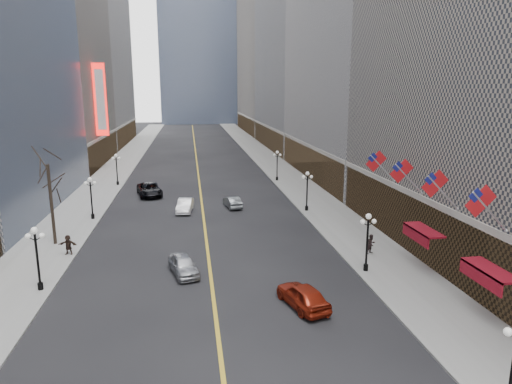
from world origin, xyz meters
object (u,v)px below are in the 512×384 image
object	(u,v)px
car_sb_mid	(303,295)
car_nb_far	(150,190)
streetlamp_east_2	(307,187)
streetlamp_west_2	(91,194)
streetlamp_west_1	(37,252)
car_sb_far	(232,202)
streetlamp_west_3	(117,166)
car_nb_near	(184,265)
car_nb_mid	(185,205)
streetlamp_east_3	(277,162)
streetlamp_east_1	(368,236)

from	to	relation	value
car_sb_mid	car_nb_far	bearing A→B (deg)	-85.93
streetlamp_east_2	streetlamp_west_2	size ratio (longest dim) A/B	1.00
streetlamp_west_1	car_sb_far	bearing A→B (deg)	53.92
car_nb_far	car_sb_far	xyz separation A→B (m)	(10.22, -7.64, -0.18)
streetlamp_west_1	streetlamp_west_3	xyz separation A→B (m)	(0.00, 36.00, 0.00)
streetlamp_west_1	car_nb_near	world-z (taller)	streetlamp_west_1
car_nb_far	car_sb_mid	distance (m)	35.74
streetlamp_west_1	car_nb_mid	world-z (taller)	streetlamp_west_1
car_nb_near	car_sb_mid	distance (m)	10.04
streetlamp_east_3	streetlamp_west_2	distance (m)	29.68
streetlamp_east_1	car_sb_far	distance (m)	22.73
car_nb_mid	car_sb_mid	bearing A→B (deg)	-65.87
streetlamp_west_3	car_nb_far	world-z (taller)	streetlamp_west_3
streetlamp_west_2	streetlamp_east_3	bearing A→B (deg)	37.33
streetlamp_east_1	car_nb_far	bearing A→B (deg)	122.75
streetlamp_west_2	car_sb_far	size ratio (longest dim) A/B	1.12
streetlamp_west_3	car_sb_far	world-z (taller)	streetlamp_west_3
streetlamp_east_3	car_nb_mid	size ratio (longest dim) A/B	1.00
streetlamp_west_1	car_sb_far	xyz separation A→B (m)	(15.35, 21.06, -2.24)
car_nb_mid	car_sb_mid	distance (m)	25.99
streetlamp_east_3	car_sb_mid	bearing A→B (deg)	-98.59
streetlamp_east_3	car_sb_far	xyz separation A→B (m)	(-8.25, -14.94, -2.24)
streetlamp_east_1	car_nb_far	distance (m)	34.19
streetlamp_east_3	car_nb_near	distance (m)	37.06
car_sb_mid	car_sb_far	distance (m)	26.00
streetlamp_east_3	car_sb_far	size ratio (longest dim) A/B	1.12
streetlamp_west_1	car_nb_near	distance (m)	10.18
streetlamp_east_1	streetlamp_east_2	world-z (taller)	same
streetlamp_east_2	car_nb_mid	xyz separation A→B (m)	(-13.80, 1.99, -2.16)
streetlamp_east_1	streetlamp_east_3	bearing A→B (deg)	90.00
streetlamp_east_3	streetlamp_west_3	size ratio (longest dim) A/B	1.00
car_nb_mid	car_sb_far	xyz separation A→B (m)	(5.55, 1.08, -0.08)
streetlamp_east_2	streetlamp_west_3	world-z (taller)	same
car_nb_mid	car_nb_far	bearing A→B (deg)	125.22
car_sb_mid	streetlamp_west_3	bearing A→B (deg)	-82.95
streetlamp_east_3	streetlamp_west_2	bearing A→B (deg)	-142.67
car_nb_near	car_sb_far	xyz separation A→B (m)	(5.55, 19.39, -0.07)
streetlamp_west_1	car_nb_mid	distance (m)	22.36
streetlamp_east_1	car_nb_mid	bearing A→B (deg)	124.62
streetlamp_east_2	car_nb_near	size ratio (longest dim) A/B	1.05
streetlamp_east_3	car_sb_far	bearing A→B (deg)	-118.91
streetlamp_east_1	streetlamp_west_3	size ratio (longest dim) A/B	1.00
streetlamp_east_1	car_nb_far	world-z (taller)	streetlamp_east_1
car_nb_near	car_nb_far	xyz separation A→B (m)	(-4.67, 27.03, 0.11)
streetlamp_west_1	car_nb_near	xyz separation A→B (m)	(9.80, 1.67, -2.17)
streetlamp_east_3	streetlamp_east_1	bearing A→B (deg)	-90.00
streetlamp_east_2	streetlamp_east_3	world-z (taller)	same
streetlamp_east_1	car_sb_mid	distance (m)	8.13
car_sb_mid	car_sb_far	size ratio (longest dim) A/B	1.15
streetlamp_east_1	car_nb_far	xyz separation A→B (m)	(-18.47, 28.70, -2.06)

